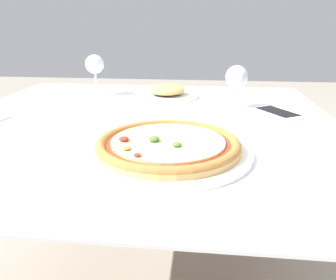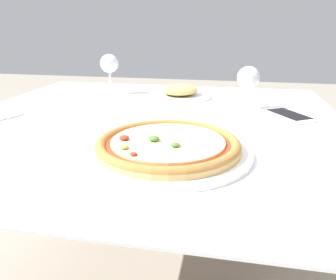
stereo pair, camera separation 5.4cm
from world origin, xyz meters
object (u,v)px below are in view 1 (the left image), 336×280
pizza_plate (168,146)px  wine_glass_far_right (237,78)px  wine_glass_far_left (95,66)px  dining_table (140,149)px  cell_phone (277,113)px  side_plate (167,92)px

pizza_plate → wine_glass_far_right: (0.17, 0.41, 0.08)m
wine_glass_far_left → wine_glass_far_right: 0.53m
pizza_plate → dining_table: bearing=114.4°
dining_table → wine_glass_far_right: size_ratio=8.17×
wine_glass_far_left → cell_phone: size_ratio=0.94×
pizza_plate → side_plate: 0.55m
cell_phone → side_plate: bearing=149.7°
wine_glass_far_left → pizza_plate: bearing=-59.3°
pizza_plate → wine_glass_far_left: size_ratio=2.34×
wine_glass_far_left → side_plate: (0.27, -0.02, -0.09)m
wine_glass_far_right → cell_phone: (0.12, -0.07, -0.09)m
pizza_plate → wine_glass_far_right: size_ratio=2.60×
wine_glass_far_left → side_plate: bearing=-3.2°
dining_table → cell_phone: bearing=14.4°
cell_phone → wine_glass_far_left: bearing=160.5°
pizza_plate → side_plate: (-0.06, 0.55, 0.00)m
wine_glass_far_left → cell_phone: 0.67m
pizza_plate → wine_glass_far_left: (-0.33, 0.56, 0.09)m
wine_glass_far_right → side_plate: bearing=150.6°
wine_glass_far_right → side_plate: (-0.24, 0.13, -0.08)m
pizza_plate → side_plate: bearing=96.5°
dining_table → wine_glass_far_right: (0.28, 0.18, 0.18)m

